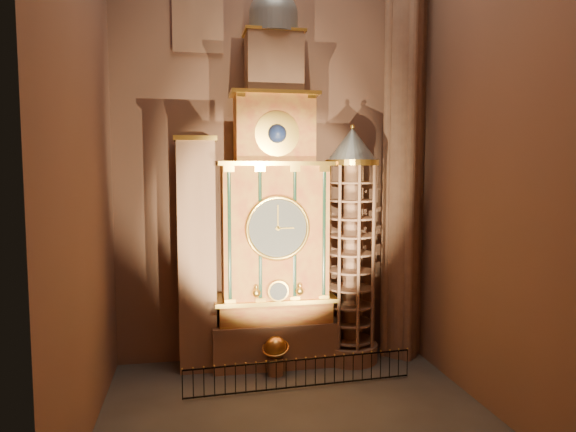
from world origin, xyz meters
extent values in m
plane|color=#383330|center=(0.00, 0.00, 0.00)|extent=(14.00, 14.00, 0.00)
plane|color=brown|center=(0.00, 6.00, 11.00)|extent=(22.00, 0.00, 22.00)
plane|color=brown|center=(-7.00, 0.00, 11.00)|extent=(0.00, 22.00, 22.00)
plane|color=brown|center=(7.00, 0.00, 11.00)|extent=(0.00, 22.00, 22.00)
cube|color=#8C634C|center=(0.00, 5.00, 1.00)|extent=(5.60, 2.20, 2.00)
cube|color=maroon|center=(0.00, 5.00, 2.50)|extent=(5.00, 2.00, 1.00)
cube|color=gold|center=(0.00, 4.95, 3.05)|extent=(5.40, 2.30, 0.18)
cube|color=maroon|center=(0.00, 5.00, 6.00)|extent=(4.60, 2.00, 6.00)
cylinder|color=black|center=(-2.05, 4.14, 6.00)|extent=(0.32, 0.32, 5.60)
cylinder|color=black|center=(-0.75, 4.14, 6.00)|extent=(0.32, 0.32, 5.60)
cylinder|color=black|center=(0.75, 4.14, 6.00)|extent=(0.32, 0.32, 5.60)
cylinder|color=black|center=(2.05, 4.14, 6.00)|extent=(0.32, 0.32, 5.60)
cube|color=gold|center=(0.00, 4.95, 9.05)|extent=(5.00, 2.25, 0.18)
cylinder|color=#2D3033|center=(0.00, 3.99, 6.30)|extent=(2.60, 0.12, 2.60)
torus|color=gold|center=(0.00, 3.94, 6.30)|extent=(2.80, 0.16, 2.80)
cylinder|color=gold|center=(0.00, 3.84, 3.60)|extent=(0.90, 0.10, 0.90)
sphere|color=gold|center=(-0.95, 3.89, 3.55)|extent=(0.36, 0.36, 0.36)
sphere|color=gold|center=(0.95, 3.89, 3.55)|extent=(0.36, 0.36, 0.36)
cube|color=maroon|center=(0.00, 5.00, 10.50)|extent=(3.40, 1.80, 3.00)
sphere|color=#0B1739|center=(0.00, 4.09, 10.30)|extent=(0.80, 0.80, 0.80)
cube|color=gold|center=(0.00, 4.95, 12.05)|extent=(3.80, 2.00, 0.15)
cube|color=#8C634C|center=(0.00, 5.00, 13.30)|extent=(2.40, 1.60, 2.60)
sphere|color=slate|center=(0.00, 5.00, 15.40)|extent=(2.10, 2.10, 2.10)
cube|color=#8C634C|center=(-3.40, 5.00, 5.00)|extent=(1.60, 1.40, 10.00)
cube|color=gold|center=(-3.40, 4.58, 3.00)|extent=(1.35, 0.10, 2.10)
cube|color=#461712|center=(-3.40, 4.52, 3.00)|extent=(1.05, 0.04, 1.75)
cube|color=gold|center=(-3.40, 4.58, 5.60)|extent=(1.35, 0.10, 2.10)
cube|color=#461712|center=(-3.40, 4.52, 5.60)|extent=(1.05, 0.04, 1.75)
cube|color=gold|center=(-3.40, 4.58, 8.20)|extent=(1.35, 0.10, 2.10)
cube|color=#461712|center=(-3.40, 4.52, 8.20)|extent=(1.05, 0.04, 1.75)
cube|color=gold|center=(-3.40, 5.00, 10.10)|extent=(1.80, 1.60, 0.20)
cylinder|color=#8C634C|center=(3.50, 4.70, 0.40)|extent=(2.50, 2.50, 0.80)
cylinder|color=#8C634C|center=(3.50, 4.70, 4.90)|extent=(0.70, 0.70, 8.20)
cylinder|color=gold|center=(3.50, 4.70, 9.10)|extent=(2.40, 2.40, 0.25)
cone|color=slate|center=(3.50, 4.70, 9.90)|extent=(2.30, 2.30, 1.50)
sphere|color=gold|center=(3.50, 4.70, 10.70)|extent=(0.20, 0.20, 0.20)
cylinder|color=#8C634C|center=(6.10, 5.00, 11.00)|extent=(1.60, 1.60, 22.00)
cylinder|color=#8C634C|center=(6.90, 5.00, 11.00)|extent=(0.44, 0.44, 22.00)
cylinder|color=#8C634C|center=(5.30, 5.00, 11.00)|extent=(0.44, 0.44, 22.00)
cylinder|color=#8C634C|center=(6.10, 5.80, 11.00)|extent=(0.44, 0.44, 22.00)
cylinder|color=#8C634C|center=(6.10, 4.20, 11.00)|extent=(0.44, 0.44, 22.00)
cylinder|color=#8C634C|center=(-0.17, 3.60, 0.37)|extent=(0.63, 0.63, 0.74)
sphere|color=#C07C36|center=(-0.17, 3.60, 1.22)|extent=(0.95, 0.95, 0.95)
torus|color=#C07C36|center=(-0.17, 3.60, 1.22)|extent=(1.49, 1.45, 0.51)
cube|color=black|center=(0.61, 2.02, 1.21)|extent=(9.32, 0.58, 0.05)
cube|color=black|center=(0.61, 2.02, 0.10)|extent=(9.32, 0.58, 0.05)
camera|label=1|loc=(-3.57, -17.45, 8.79)|focal=32.00mm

